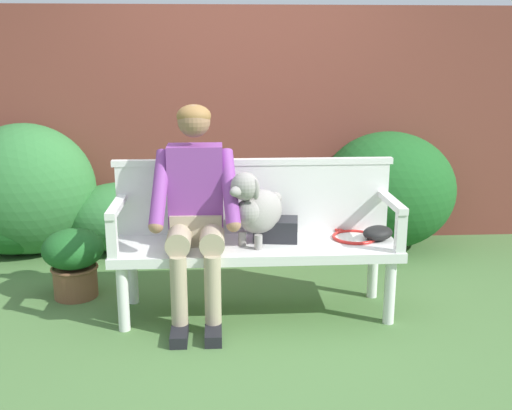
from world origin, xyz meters
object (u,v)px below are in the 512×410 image
Objects in this scene: person_seated at (196,204)px; sports_bag at (276,229)px; dog_on_bench at (256,208)px; tennis_racket at (352,236)px; baseball_glove at (378,233)px; potted_plant at (74,259)px; garden_bench at (256,252)px.

sports_bag is (0.51, 0.08, -0.20)m from person_seated.
sports_bag is at bearing 36.68° from dog_on_bench.
tennis_racket is at bearing 2.15° from sports_bag.
baseball_glove reaches higher than tennis_racket.
sports_bag is at bearing -11.57° from potted_plant.
tennis_racket is (0.63, 0.08, 0.07)m from garden_bench.
dog_on_bench is at bearing -17.02° from potted_plant.
baseball_glove is at bearing -8.95° from potted_plant.
person_seated reaches higher than garden_bench.
sports_bag is 0.58× the size of potted_plant.
sports_bag reaches higher than tennis_racket.
garden_bench is 0.50m from person_seated.
dog_on_bench reaches higher than garden_bench.
person_seated is 2.35× the size of tennis_racket.
person_seated reaches higher than potted_plant.
garden_bench is at bearing -153.89° from sports_bag.
sports_bag is at bearing 137.44° from baseball_glove.
tennis_racket is at bearing -7.95° from potted_plant.
potted_plant reaches higher than garden_bench.
dog_on_bench is 0.85× the size of tennis_racket.
dog_on_bench reaches higher than sports_bag.
baseball_glove is at bearing 2.16° from person_seated.
dog_on_bench is at bearing 145.11° from baseball_glove.
baseball_glove is at bearing -20.33° from tennis_racket.
sports_bag reaches higher than potted_plant.
person_seated is at bearing -177.09° from garden_bench.
potted_plant is at bearing 168.43° from sports_bag.
sports_bag is (0.13, 0.10, -0.17)m from dog_on_bench.
tennis_racket is at bearing 120.54° from baseball_glove.
dog_on_bench reaches higher than potted_plant.
baseball_glove is 0.66m from sports_bag.
person_seated is 0.38m from dog_on_bench.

